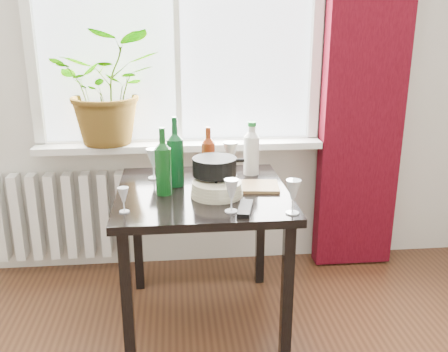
{
  "coord_description": "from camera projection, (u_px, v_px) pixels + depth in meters",
  "views": [
    {
      "loc": [
        -0.03,
        -0.81,
        1.57
      ],
      "look_at": [
        0.21,
        1.55,
        0.81
      ],
      "focal_mm": 40.0,
      "sensor_mm": 36.0,
      "label": 1
    }
  ],
  "objects": [
    {
      "name": "wineglass_front_right",
      "position": [
        231.0,
        195.0,
        2.2
      ],
      "size": [
        0.07,
        0.07,
        0.15
      ],
      "primitive_type": null,
      "rotation": [
        0.0,
        0.0,
        -0.03
      ],
      "color": "silver",
      "rests_on": "table"
    },
    {
      "name": "window",
      "position": [
        176.0,
        11.0,
        2.86
      ],
      "size": [
        1.72,
        0.08,
        1.62
      ],
      "color": "white",
      "rests_on": "ground"
    },
    {
      "name": "wineglass_front_left",
      "position": [
        124.0,
        200.0,
        2.2
      ],
      "size": [
        0.06,
        0.06,
        0.12
      ],
      "primitive_type": null,
      "rotation": [
        0.0,
        0.0,
        0.32
      ],
      "color": "silver",
      "rests_on": "table"
    },
    {
      "name": "wine_bottle_right",
      "position": [
        175.0,
        151.0,
        2.52
      ],
      "size": [
        0.11,
        0.11,
        0.36
      ],
      "primitive_type": null,
      "rotation": [
        0.0,
        0.0,
        -0.29
      ],
      "color": "#0B3A1A",
      "rests_on": "table"
    },
    {
      "name": "cleaning_bottle",
      "position": [
        251.0,
        148.0,
        2.72
      ],
      "size": [
        0.11,
        0.11,
        0.3
      ],
      "primitive_type": null,
      "rotation": [
        0.0,
        0.0,
        -0.34
      ],
      "color": "silver",
      "rests_on": "table"
    },
    {
      "name": "tv_remote",
      "position": [
        245.0,
        208.0,
        2.24
      ],
      "size": [
        0.1,
        0.2,
        0.02
      ],
      "primitive_type": "cube",
      "rotation": [
        0.0,
        0.0,
        -0.24
      ],
      "color": "black",
      "rests_on": "table"
    },
    {
      "name": "fondue_pot",
      "position": [
        215.0,
        174.0,
        2.47
      ],
      "size": [
        0.28,
        0.26,
        0.17
      ],
      "primitive_type": null,
      "rotation": [
        0.0,
        0.0,
        0.16
      ],
      "color": "black",
      "rests_on": "table"
    },
    {
      "name": "cutting_board",
      "position": [
        250.0,
        186.0,
        2.53
      ],
      "size": [
        0.31,
        0.22,
        0.02
      ],
      "primitive_type": "cube",
      "rotation": [
        0.0,
        0.0,
        -0.11
      ],
      "color": "olive",
      "rests_on": "table"
    },
    {
      "name": "wineglass_far_right",
      "position": [
        293.0,
        196.0,
        2.18
      ],
      "size": [
        0.09,
        0.09,
        0.16
      ],
      "primitive_type": null,
      "rotation": [
        0.0,
        0.0,
        -0.41
      ],
      "color": "silver",
      "rests_on": "table"
    },
    {
      "name": "curtain",
      "position": [
        366.0,
        65.0,
        2.97
      ],
      "size": [
        0.5,
        0.12,
        2.56
      ],
      "color": "#37050D",
      "rests_on": "ground"
    },
    {
      "name": "wineglass_back_left",
      "position": [
        153.0,
        163.0,
        2.66
      ],
      "size": [
        0.09,
        0.09,
        0.17
      ],
      "primitive_type": null,
      "rotation": [
        0.0,
        0.0,
        0.23
      ],
      "color": "silver",
      "rests_on": "table"
    },
    {
      "name": "plate_stack",
      "position": [
        217.0,
        189.0,
        2.42
      ],
      "size": [
        0.27,
        0.27,
        0.07
      ],
      "primitive_type": "cylinder",
      "rotation": [
        0.0,
        0.0,
        0.07
      ],
      "color": "beige",
      "rests_on": "table"
    },
    {
      "name": "potted_plant",
      "position": [
        109.0,
        87.0,
        2.9
      ],
      "size": [
        0.61,
        0.53,
        0.67
      ],
      "primitive_type": "imported",
      "rotation": [
        0.0,
        0.0,
        -0.01
      ],
      "color": "#256D1D",
      "rests_on": "windowsill"
    },
    {
      "name": "radiator",
      "position": [
        62.0,
        216.0,
        3.12
      ],
      "size": [
        0.8,
        0.1,
        0.55
      ],
      "color": "white",
      "rests_on": "ground"
    },
    {
      "name": "wineglass_back_center",
      "position": [
        231.0,
        159.0,
        2.69
      ],
      "size": [
        0.09,
        0.09,
        0.2
      ],
      "primitive_type": null,
      "rotation": [
        0.0,
        0.0,
        0.09
      ],
      "color": "silver",
      "rests_on": "table"
    },
    {
      "name": "windowsill",
      "position": [
        180.0,
        145.0,
        3.03
      ],
      "size": [
        1.72,
        0.2,
        0.04
      ],
      "color": "silver",
      "rests_on": "ground"
    },
    {
      "name": "wine_bottle_left",
      "position": [
        163.0,
        161.0,
        2.4
      ],
      "size": [
        0.09,
        0.09,
        0.34
      ],
      "primitive_type": null,
      "rotation": [
        0.0,
        0.0,
        0.1
      ],
      "color": "#0B3E12",
      "rests_on": "table"
    },
    {
      "name": "bottle_amber",
      "position": [
        208.0,
        152.0,
        2.64
      ],
      "size": [
        0.08,
        0.08,
        0.29
      ],
      "primitive_type": null,
      "rotation": [
        0.0,
        0.0,
        -0.13
      ],
      "color": "maroon",
      "rests_on": "table"
    },
    {
      "name": "table",
      "position": [
        203.0,
        207.0,
        2.53
      ],
      "size": [
        0.85,
        0.85,
        0.74
      ],
      "color": "black",
      "rests_on": "ground"
    }
  ]
}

